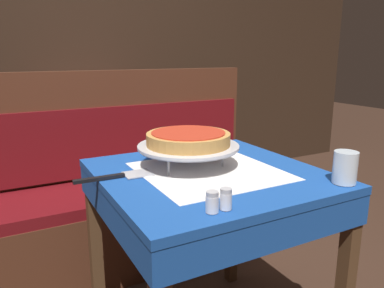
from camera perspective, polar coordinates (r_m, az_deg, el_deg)
The scene contains 12 objects.
dining_table_front at distance 1.44m, azimuth 2.61°, elevation -7.78°, with size 0.79×0.79×0.78m.
dining_table_rear at distance 2.89m, azimuth -13.37°, elevation 2.60°, with size 0.74×0.74×0.77m.
booth_bench at distance 2.26m, azimuth -10.07°, elevation -9.46°, with size 1.75×0.50×1.11m.
back_wall_panel at distance 3.30m, azimuth -16.53°, elevation 12.95°, with size 6.00×0.04×2.40m, color black.
pizza_pan_stand at distance 1.44m, azimuth -0.56°, elevation -0.50°, with size 0.39×0.39×0.09m.
deep_dish_pizza at distance 1.43m, azimuth -0.57°, elevation 0.86°, with size 0.32×0.32×0.05m.
pizza_server at distance 1.36m, azimuth -11.42°, elevation -4.85°, with size 0.28×0.09×0.01m.
water_glass_near at distance 1.36m, azimuth 22.30°, elevation -3.31°, with size 0.08×0.08×0.11m.
salt_shaker at distance 1.04m, azimuth 3.09°, elevation -8.81°, with size 0.04×0.04×0.06m.
pepper_shaker at distance 1.07m, azimuth 5.18°, elevation -8.33°, with size 0.04×0.04×0.06m.
napkin_holder at distance 1.75m, azimuth 0.24°, elevation 0.98°, with size 0.10×0.05×0.09m.
condiment_caddy at distance 2.97m, azimuth -12.69°, elevation 5.55°, with size 0.13×0.13×0.14m.
Camera 1 is at (-0.69, -1.15, 1.21)m, focal length 35.00 mm.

